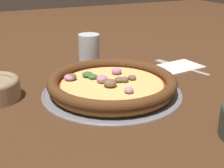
{
  "coord_description": "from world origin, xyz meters",
  "views": [
    {
      "loc": [
        -0.3,
        -0.64,
        0.3
      ],
      "look_at": [
        0.0,
        0.0,
        0.02
      ],
      "focal_mm": 50.0,
      "sensor_mm": 36.0,
      "label": 1
    }
  ],
  "objects_px": {
    "napkin": "(177,67)",
    "drinking_cup": "(89,50)",
    "pizza": "(112,83)",
    "fork": "(178,66)",
    "pizza_tray": "(112,91)"
  },
  "relations": [
    {
      "from": "pizza_tray",
      "to": "napkin",
      "type": "bearing_deg",
      "value": 18.74
    },
    {
      "from": "pizza_tray",
      "to": "napkin",
      "type": "xyz_separation_m",
      "value": [
        0.26,
        0.09,
        0.0
      ]
    },
    {
      "from": "fork",
      "to": "drinking_cup",
      "type": "bearing_deg",
      "value": 44.44
    },
    {
      "from": "pizza",
      "to": "fork",
      "type": "height_order",
      "value": "pizza"
    },
    {
      "from": "napkin",
      "to": "drinking_cup",
      "type": "bearing_deg",
      "value": 147.7
    },
    {
      "from": "napkin",
      "to": "fork",
      "type": "relative_size",
      "value": 0.84
    },
    {
      "from": "drinking_cup",
      "to": "napkin",
      "type": "bearing_deg",
      "value": -32.3
    },
    {
      "from": "pizza_tray",
      "to": "pizza",
      "type": "bearing_deg",
      "value": 131.45
    },
    {
      "from": "pizza_tray",
      "to": "napkin",
      "type": "relative_size",
      "value": 2.14
    },
    {
      "from": "pizza_tray",
      "to": "napkin",
      "type": "distance_m",
      "value": 0.28
    },
    {
      "from": "pizza_tray",
      "to": "fork",
      "type": "xyz_separation_m",
      "value": [
        0.27,
        0.1,
        -0.0
      ]
    },
    {
      "from": "pizza_tray",
      "to": "drinking_cup",
      "type": "relative_size",
      "value": 3.6
    },
    {
      "from": "pizza",
      "to": "pizza_tray",
      "type": "bearing_deg",
      "value": -48.55
    },
    {
      "from": "pizza_tray",
      "to": "pizza",
      "type": "distance_m",
      "value": 0.02
    },
    {
      "from": "pizza",
      "to": "fork",
      "type": "bearing_deg",
      "value": 19.6
    }
  ]
}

